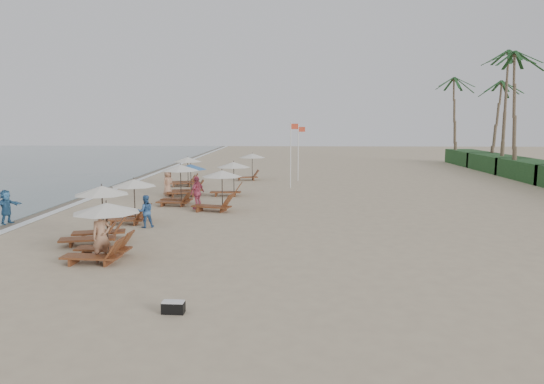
{
  "coord_description": "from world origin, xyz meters",
  "views": [
    {
      "loc": [
        1.63,
        -20.48,
        4.87
      ],
      "look_at": [
        0.67,
        4.78,
        1.3
      ],
      "focal_mm": 32.95,
      "sensor_mm": 36.0,
      "label": 1
    }
  ],
  "objects_px": {
    "lounger_station_0": "(101,231)",
    "beachgoer_far_a": "(197,193)",
    "lounger_station_5": "(185,172)",
    "flag_pole_near": "(291,151)",
    "beachgoer_far_b": "(168,183)",
    "lounger_station_1": "(96,217)",
    "inland_station_2": "(250,164)",
    "duffel_bag": "(173,307)",
    "inland_station_1": "(230,176)",
    "lounger_station_2": "(130,200)",
    "beachgoer_near": "(101,236)",
    "waterline_walker": "(6,207)",
    "beachgoer_mid_a": "(146,211)",
    "inland_station_0": "(217,188)",
    "lounger_station_4": "(187,181)",
    "lounger_station_3": "(177,185)"
  },
  "relations": [
    {
      "from": "lounger_station_3",
      "to": "beachgoer_mid_a",
      "type": "xyz_separation_m",
      "value": [
        -0.03,
        -6.38,
        -0.44
      ]
    },
    {
      "from": "beachgoer_mid_a",
      "to": "duffel_bag",
      "type": "height_order",
      "value": "beachgoer_mid_a"
    },
    {
      "from": "beachgoer_mid_a",
      "to": "flag_pole_near",
      "type": "height_order",
      "value": "flag_pole_near"
    },
    {
      "from": "lounger_station_5",
      "to": "waterline_walker",
      "type": "bearing_deg",
      "value": -110.63
    },
    {
      "from": "lounger_station_4",
      "to": "beachgoer_far_a",
      "type": "relative_size",
      "value": 1.45
    },
    {
      "from": "lounger_station_3",
      "to": "beachgoer_near",
      "type": "distance_m",
      "value": 12.15
    },
    {
      "from": "duffel_bag",
      "to": "flag_pole_near",
      "type": "relative_size",
      "value": 0.12
    },
    {
      "from": "lounger_station_5",
      "to": "inland_station_1",
      "type": "relative_size",
      "value": 0.94
    },
    {
      "from": "inland_station_0",
      "to": "duffel_bag",
      "type": "distance_m",
      "value": 14.87
    },
    {
      "from": "inland_station_2",
      "to": "beachgoer_near",
      "type": "relative_size",
      "value": 1.46
    },
    {
      "from": "inland_station_0",
      "to": "beachgoer_far_a",
      "type": "height_order",
      "value": "inland_station_0"
    },
    {
      "from": "lounger_station_1",
      "to": "beachgoer_near",
      "type": "distance_m",
      "value": 3.13
    },
    {
      "from": "inland_station_2",
      "to": "duffel_bag",
      "type": "distance_m",
      "value": 29.59
    },
    {
      "from": "lounger_station_1",
      "to": "lounger_station_3",
      "type": "distance_m",
      "value": 9.38
    },
    {
      "from": "beachgoer_far_b",
      "to": "waterline_walker",
      "type": "bearing_deg",
      "value": 177.62
    },
    {
      "from": "inland_station_1",
      "to": "beachgoer_far_a",
      "type": "height_order",
      "value": "inland_station_1"
    },
    {
      "from": "lounger_station_3",
      "to": "lounger_station_2",
      "type": "bearing_deg",
      "value": -101.64
    },
    {
      "from": "lounger_station_5",
      "to": "flag_pole_near",
      "type": "distance_m",
      "value": 8.33
    },
    {
      "from": "inland_station_1",
      "to": "lounger_station_5",
      "type": "bearing_deg",
      "value": 129.07
    },
    {
      "from": "lounger_station_2",
      "to": "inland_station_1",
      "type": "bearing_deg",
      "value": 67.56
    },
    {
      "from": "inland_station_1",
      "to": "duffel_bag",
      "type": "height_order",
      "value": "inland_station_1"
    },
    {
      "from": "flag_pole_near",
      "to": "beachgoer_far_b",
      "type": "bearing_deg",
      "value": -152.1
    },
    {
      "from": "lounger_station_5",
      "to": "beachgoer_near",
      "type": "relative_size",
      "value": 1.39
    },
    {
      "from": "lounger_station_3",
      "to": "beachgoer_mid_a",
      "type": "bearing_deg",
      "value": -90.31
    },
    {
      "from": "lounger_station_5",
      "to": "inland_station_2",
      "type": "bearing_deg",
      "value": 40.62
    },
    {
      "from": "lounger_station_4",
      "to": "inland_station_0",
      "type": "height_order",
      "value": "inland_station_0"
    },
    {
      "from": "beachgoer_far_b",
      "to": "lounger_station_1",
      "type": "bearing_deg",
      "value": -151.04
    },
    {
      "from": "lounger_station_0",
      "to": "lounger_station_4",
      "type": "height_order",
      "value": "lounger_station_4"
    },
    {
      "from": "lounger_station_3",
      "to": "inland_station_1",
      "type": "height_order",
      "value": "lounger_station_3"
    },
    {
      "from": "inland_station_1",
      "to": "beachgoer_far_b",
      "type": "bearing_deg",
      "value": -177.33
    },
    {
      "from": "beachgoer_far_a",
      "to": "inland_station_0",
      "type": "bearing_deg",
      "value": 93.21
    },
    {
      "from": "beachgoer_near",
      "to": "inland_station_1",
      "type": "bearing_deg",
      "value": 37.24
    },
    {
      "from": "inland_station_2",
      "to": "flag_pole_near",
      "type": "height_order",
      "value": "flag_pole_near"
    },
    {
      "from": "duffel_bag",
      "to": "lounger_station_3",
      "type": "bearing_deg",
      "value": 102.43
    },
    {
      "from": "lounger_station_2",
      "to": "lounger_station_4",
      "type": "bearing_deg",
      "value": 84.56
    },
    {
      "from": "lounger_station_1",
      "to": "beachgoer_far_a",
      "type": "bearing_deg",
      "value": 71.5
    },
    {
      "from": "beachgoer_far_b",
      "to": "waterline_walker",
      "type": "distance_m",
      "value": 10.91
    },
    {
      "from": "beachgoer_mid_a",
      "to": "flag_pole_near",
      "type": "relative_size",
      "value": 0.31
    },
    {
      "from": "lounger_station_4",
      "to": "lounger_station_2",
      "type": "bearing_deg",
      "value": -95.44
    },
    {
      "from": "lounger_station_1",
      "to": "duffel_bag",
      "type": "distance_m",
      "value": 8.93
    },
    {
      "from": "lounger_station_5",
      "to": "duffel_bag",
      "type": "bearing_deg",
      "value": -78.7
    },
    {
      "from": "lounger_station_0",
      "to": "lounger_station_1",
      "type": "bearing_deg",
      "value": 114.72
    },
    {
      "from": "lounger_station_1",
      "to": "flag_pole_near",
      "type": "height_order",
      "value": "flag_pole_near"
    },
    {
      "from": "inland_station_1",
      "to": "flag_pole_near",
      "type": "distance_m",
      "value": 5.92
    },
    {
      "from": "beachgoer_far_a",
      "to": "lounger_station_4",
      "type": "bearing_deg",
      "value": -133.73
    },
    {
      "from": "lounger_station_5",
      "to": "flag_pole_near",
      "type": "relative_size",
      "value": 0.52
    },
    {
      "from": "lounger_station_0",
      "to": "beachgoer_far_a",
      "type": "distance_m",
      "value": 10.6
    },
    {
      "from": "inland_station_1",
      "to": "lounger_station_2",
      "type": "bearing_deg",
      "value": -112.44
    },
    {
      "from": "lounger_station_0",
      "to": "beachgoer_far_b",
      "type": "relative_size",
      "value": 1.56
    },
    {
      "from": "lounger_station_0",
      "to": "duffel_bag",
      "type": "height_order",
      "value": "lounger_station_0"
    }
  ]
}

